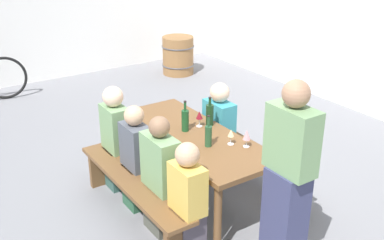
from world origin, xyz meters
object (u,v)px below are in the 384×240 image
seated_guest_near_0 (116,139)px  tasting_table (192,142)px  bench_near (133,189)px  seated_guest_near_2 (161,179)px  wine_bottle_0 (210,114)px  wine_glass_2 (199,116)px  wine_bottle_2 (208,135)px  wine_glass_1 (231,134)px  wine_glass_0 (247,135)px  seated_guest_far_0 (219,133)px  wine_bottle_1 (185,120)px  seated_guest_near_3 (187,203)px  seated_guest_near_1 (136,160)px  bench_far (243,153)px  standing_host (287,190)px  wine_barrel (178,55)px

seated_guest_near_0 → tasting_table: bearing=-51.9°
bench_near → seated_guest_near_2: bearing=28.6°
wine_bottle_0 → wine_glass_2: (-0.03, -0.11, 0.00)m
wine_bottle_2 → wine_glass_1: 0.22m
wine_glass_0 → seated_guest_far_0: bearing=161.3°
wine_glass_0 → wine_glass_2: wine_glass_0 is taller
wine_bottle_1 → wine_glass_2: (-0.01, 0.18, 0.00)m
seated_guest_near_3 → seated_guest_far_0: bearing=42.7°
wine_glass_0 → seated_guest_near_1: bearing=-132.6°
seated_guest_near_1 → tasting_table: bearing=-21.4°
bench_far → wine_bottle_1: wine_bottle_1 is taller
wine_glass_1 → seated_guest_near_2: bearing=-99.8°
seated_guest_near_0 → seated_guest_near_3: size_ratio=1.07×
wine_glass_2 → wine_glass_0: bearing=9.0°
bench_far → seated_guest_near_3: (0.72, -1.20, 0.17)m
wine_glass_1 → seated_guest_near_0: bearing=-146.7°
wine_bottle_1 → standing_host: 1.47m
bench_far → seated_guest_far_0: bearing=-149.2°
wine_glass_0 → seated_guest_near_1: size_ratio=0.16×
wine_glass_1 → wine_barrel: 4.66m
wine_glass_2 → tasting_table: bearing=-55.9°
wine_bottle_0 → seated_guest_near_3: (0.80, -0.80, -0.35)m
tasting_table → wine_glass_0: 0.62m
wine_bottle_1 → standing_host: size_ratio=0.19×
tasting_table → seated_guest_near_0: seated_guest_near_0 is taller
wine_bottle_1 → standing_host: standing_host is taller
tasting_table → seated_guest_far_0: bearing=115.6°
seated_guest_near_0 → seated_guest_far_0: 1.13m
bench_far → seated_guest_near_0: size_ratio=1.55×
bench_far → seated_guest_near_2: 1.24m
wine_bottle_1 → seated_guest_near_1: (-0.10, -0.51, -0.35)m
bench_far → seated_guest_near_0: (-0.67, -1.20, 0.21)m
bench_far → seated_guest_near_3: size_ratio=1.65×
bench_far → standing_host: standing_host is taller
wine_glass_2 → seated_guest_near_0: 0.94m
wine_bottle_2 → seated_guest_near_3: seated_guest_near_3 is taller
wine_bottle_0 → seated_guest_near_0: seated_guest_near_0 is taller
tasting_table → standing_host: bearing=-1.8°
wine_bottle_1 → wine_bottle_0: bearing=86.2°
wine_glass_2 → wine_barrel: wine_glass_2 is taller
wine_glass_0 → seated_guest_near_0: bearing=-146.4°
bench_near → seated_guest_near_1: size_ratio=1.63×
wine_bottle_2 → standing_host: (1.06, -0.02, -0.04)m
wine_glass_1 → wine_bottle_2: bearing=-114.2°
seated_guest_near_1 → seated_guest_far_0: size_ratio=0.99×
wine_bottle_0 → bench_far: bearing=78.1°
wine_glass_0 → wine_glass_1: (-0.12, -0.09, -0.01)m
wine_bottle_2 → seated_guest_near_2: 0.60m
bench_far → wine_bottle_1: (-0.10, -0.69, 0.52)m
seated_guest_near_2 → seated_guest_near_3: bearing=-90.0°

